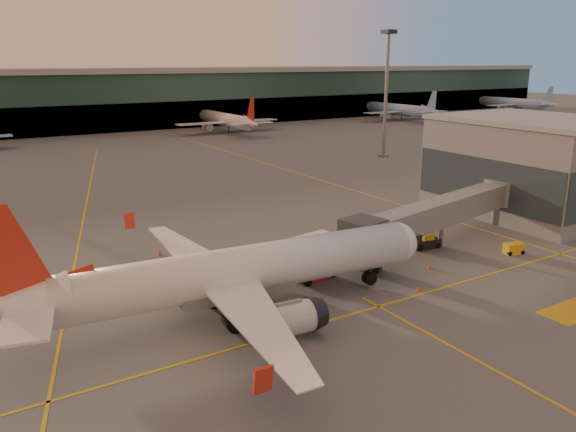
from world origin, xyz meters
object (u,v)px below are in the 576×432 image
main_airplane (233,274)px  gpu_cart (514,249)px  pushback_tug (425,242)px  catering_truck (311,256)px

main_airplane → gpu_cart: size_ratio=16.45×
main_airplane → gpu_cart: 31.98m
main_airplane → pushback_tug: size_ratio=10.86×
gpu_cart → pushback_tug: 9.07m
pushback_tug → catering_truck: bearing=-166.2°
catering_truck → gpu_cart: catering_truck is taller
gpu_cart → catering_truck: bearing=-177.1°
main_airplane → pushback_tug: bearing=14.4°
main_airplane → gpu_cart: (31.77, -2.12, -3.00)m
pushback_tug → gpu_cart: bearing=-34.1°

